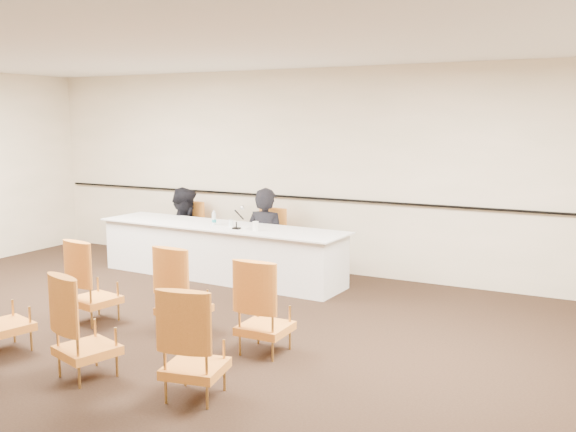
{
  "coord_description": "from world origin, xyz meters",
  "views": [
    {
      "loc": [
        3.97,
        -4.61,
        2.26
      ],
      "look_at": [
        0.2,
        2.6,
        1.03
      ],
      "focal_mm": 40.0,
      "sensor_mm": 36.0,
      "label": 1
    }
  ],
  "objects_px": {
    "drinking_glass": "(231,223)",
    "coffee_cup": "(256,226)",
    "panelist_main": "(266,247)",
    "aud_chair_back_mid": "(86,325)",
    "aud_chair_front_left": "(94,280)",
    "aud_chair_front_mid": "(184,289)",
    "panelist_second_chair": "(185,232)",
    "panelist_main_chair": "(266,241)",
    "panelist_second": "(185,241)",
    "microphone": "(236,218)",
    "panel_table": "(220,251)",
    "water_bottle": "(214,218)",
    "aud_chair_back_right": "(195,342)",
    "aud_chair_back_left": "(2,304)",
    "aud_chair_front_right": "(265,305)"
  },
  "relations": [
    {
      "from": "microphone",
      "to": "aud_chair_back_right",
      "type": "distance_m",
      "value": 3.72
    },
    {
      "from": "water_bottle",
      "to": "aud_chair_back_right",
      "type": "relative_size",
      "value": 0.22
    },
    {
      "from": "panelist_main",
      "to": "aud_chair_back_left",
      "type": "relative_size",
      "value": 1.86
    },
    {
      "from": "panelist_second_chair",
      "to": "aud_chair_front_mid",
      "type": "bearing_deg",
      "value": -51.12
    },
    {
      "from": "panelist_second_chair",
      "to": "microphone",
      "type": "bearing_deg",
      "value": -25.83
    },
    {
      "from": "drinking_glass",
      "to": "coffee_cup",
      "type": "xyz_separation_m",
      "value": [
        0.48,
        -0.14,
        0.01
      ]
    },
    {
      "from": "aud_chair_front_left",
      "to": "aud_chair_back_right",
      "type": "xyz_separation_m",
      "value": [
        2.18,
        -1.11,
        0.0
      ]
    },
    {
      "from": "aud_chair_front_right",
      "to": "aud_chair_back_right",
      "type": "relative_size",
      "value": 1.0
    },
    {
      "from": "panelist_main",
      "to": "aud_chair_back_mid",
      "type": "xyz_separation_m",
      "value": [
        0.52,
        -4.11,
        0.08
      ]
    },
    {
      "from": "water_bottle",
      "to": "drinking_glass",
      "type": "distance_m",
      "value": 0.3
    },
    {
      "from": "aud_chair_front_left",
      "to": "aud_chair_front_mid",
      "type": "bearing_deg",
      "value": 18.89
    },
    {
      "from": "panelist_main",
      "to": "water_bottle",
      "type": "bearing_deg",
      "value": 46.53
    },
    {
      "from": "coffee_cup",
      "to": "aud_chair_front_mid",
      "type": "bearing_deg",
      "value": -81.91
    },
    {
      "from": "aud_chair_front_right",
      "to": "aud_chair_back_mid",
      "type": "height_order",
      "value": "same"
    },
    {
      "from": "panelist_main",
      "to": "coffee_cup",
      "type": "distance_m",
      "value": 0.88
    },
    {
      "from": "aud_chair_front_mid",
      "to": "water_bottle",
      "type": "bearing_deg",
      "value": 119.38
    },
    {
      "from": "panelist_main_chair",
      "to": "panelist_second",
      "type": "xyz_separation_m",
      "value": [
        -1.52,
        0.07,
        -0.15
      ]
    },
    {
      "from": "panelist_main",
      "to": "aud_chair_front_left",
      "type": "xyz_separation_m",
      "value": [
        -0.57,
        -2.91,
        0.08
      ]
    },
    {
      "from": "panel_table",
      "to": "panelist_main_chair",
      "type": "bearing_deg",
      "value": 53.7
    },
    {
      "from": "panelist_second",
      "to": "coffee_cup",
      "type": "bearing_deg",
      "value": 177.83
    },
    {
      "from": "panelist_second",
      "to": "panelist_second_chair",
      "type": "bearing_deg",
      "value": -0.0
    },
    {
      "from": "water_bottle",
      "to": "aud_chair_back_left",
      "type": "relative_size",
      "value": 0.22
    },
    {
      "from": "coffee_cup",
      "to": "drinking_glass",
      "type": "bearing_deg",
      "value": 164.22
    },
    {
      "from": "aud_chair_front_right",
      "to": "water_bottle",
      "type": "bearing_deg",
      "value": 132.24
    },
    {
      "from": "panel_table",
      "to": "microphone",
      "type": "height_order",
      "value": "microphone"
    },
    {
      "from": "panel_table",
      "to": "aud_chair_back_mid",
      "type": "xyz_separation_m",
      "value": [
        0.96,
        -3.57,
        0.09
      ]
    },
    {
      "from": "aud_chair_front_right",
      "to": "aud_chair_back_left",
      "type": "distance_m",
      "value": 2.57
    },
    {
      "from": "drinking_glass",
      "to": "coffee_cup",
      "type": "distance_m",
      "value": 0.5
    },
    {
      "from": "panel_table",
      "to": "panelist_main",
      "type": "distance_m",
      "value": 0.7
    },
    {
      "from": "microphone",
      "to": "drinking_glass",
      "type": "relative_size",
      "value": 3.1
    },
    {
      "from": "water_bottle",
      "to": "aud_chair_front_left",
      "type": "bearing_deg",
      "value": -90.98
    },
    {
      "from": "panel_table",
      "to": "aud_chair_back_left",
      "type": "distance_m",
      "value": 3.48
    },
    {
      "from": "drinking_glass",
      "to": "aud_chair_front_mid",
      "type": "xyz_separation_m",
      "value": [
        0.77,
        -2.14,
        -0.34
      ]
    },
    {
      "from": "coffee_cup",
      "to": "water_bottle",
      "type": "bearing_deg",
      "value": 168.8
    },
    {
      "from": "coffee_cup",
      "to": "aud_chair_front_left",
      "type": "relative_size",
      "value": 0.13
    },
    {
      "from": "panelist_second_chair",
      "to": "microphone",
      "type": "xyz_separation_m",
      "value": [
        1.47,
        -0.79,
        0.45
      ]
    },
    {
      "from": "microphone",
      "to": "coffee_cup",
      "type": "relative_size",
      "value": 2.42
    },
    {
      "from": "panelist_second",
      "to": "aud_chair_front_left",
      "type": "distance_m",
      "value": 3.13
    },
    {
      "from": "coffee_cup",
      "to": "aud_chair_front_left",
      "type": "distance_m",
      "value": 2.36
    },
    {
      "from": "panelist_main",
      "to": "aud_chair_back_mid",
      "type": "distance_m",
      "value": 4.15
    },
    {
      "from": "aud_chair_front_left",
      "to": "aud_chair_front_mid",
      "type": "relative_size",
      "value": 1.0
    },
    {
      "from": "panelist_second",
      "to": "panelist_main",
      "type": "bearing_deg",
      "value": -160.57
    },
    {
      "from": "microphone",
      "to": "panelist_main_chair",
      "type": "bearing_deg",
      "value": 84.63
    },
    {
      "from": "coffee_cup",
      "to": "aud_chair_back_left",
      "type": "xyz_separation_m",
      "value": [
        -0.93,
        -3.29,
        -0.36
      ]
    },
    {
      "from": "panelist_main",
      "to": "panelist_main_chair",
      "type": "xyz_separation_m",
      "value": [
        0.0,
        0.0,
        0.08
      ]
    },
    {
      "from": "panelist_second",
      "to": "aud_chair_front_right",
      "type": "distance_m",
      "value": 4.3
    },
    {
      "from": "panelist_main_chair",
      "to": "water_bottle",
      "type": "distance_m",
      "value": 0.87
    },
    {
      "from": "drinking_glass",
      "to": "aud_chair_front_right",
      "type": "bearing_deg",
      "value": -51.01
    },
    {
      "from": "drinking_glass",
      "to": "aud_chair_front_left",
      "type": "distance_m",
      "value": 2.37
    },
    {
      "from": "water_bottle",
      "to": "aud_chair_back_mid",
      "type": "height_order",
      "value": "water_bottle"
    }
  ]
}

